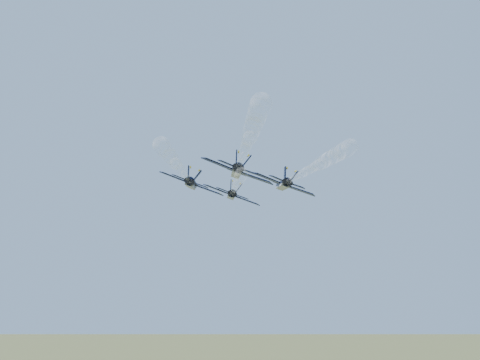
% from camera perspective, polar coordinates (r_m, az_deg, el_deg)
% --- Properties ---
extents(jet_lead, '(11.03, 15.75, 4.91)m').
position_cam_1_polar(jet_lead, '(121.18, -0.80, -1.43)').
color(jet_lead, black).
extents(jet_left, '(11.03, 15.75, 4.91)m').
position_cam_1_polar(jet_left, '(107.44, -4.62, -0.35)').
color(jet_left, black).
extents(jet_right, '(11.03, 15.75, 4.91)m').
position_cam_1_polar(jet_right, '(108.22, 4.11, -0.43)').
color(jet_right, black).
extents(jet_slot, '(11.03, 15.75, 4.91)m').
position_cam_1_polar(jet_slot, '(95.04, -0.28, 0.82)').
color(jet_slot, black).
extents(smoke_trail_lead, '(15.30, 47.65, 1.94)m').
position_cam_1_polar(smoke_trail_lead, '(84.64, 0.16, 2.14)').
color(smoke_trail_lead, white).
extents(smoke_trail_left, '(15.30, 47.65, 1.94)m').
position_cam_1_polar(smoke_trail_left, '(71.07, -5.45, 4.45)').
color(smoke_trail_left, white).
extents(smoke_trail_right, '(15.30, 47.65, 1.94)m').
position_cam_1_polar(smoke_trail_right, '(72.25, 7.73, 4.26)').
color(smoke_trail_right, white).
extents(smoke_trail_slot, '(15.30, 47.65, 1.94)m').
position_cam_1_polar(smoke_trail_slot, '(58.98, 1.43, 7.35)').
color(smoke_trail_slot, white).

